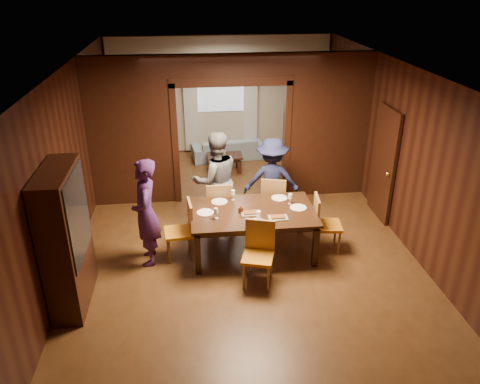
{
  "coord_description": "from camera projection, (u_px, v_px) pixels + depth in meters",
  "views": [
    {
      "loc": [
        -0.82,
        -7.12,
        4.23
      ],
      "look_at": [
        -0.06,
        -0.4,
        1.05
      ],
      "focal_mm": 35.0,
      "sensor_mm": 36.0,
      "label": 1
    }
  ],
  "objects": [
    {
      "name": "floor",
      "position": [
        241.0,
        236.0,
        8.28
      ],
      "size": [
        9.0,
        9.0,
        0.0
      ],
      "primitive_type": "plane",
      "color": "#492D14",
      "rests_on": "ground"
    },
    {
      "name": "ceiling",
      "position": [
        241.0,
        70.0,
        7.05
      ],
      "size": [
        5.5,
        9.0,
        0.02
      ],
      "primitive_type": "cube",
      "color": "silver",
      "rests_on": "room_walls"
    },
    {
      "name": "room_walls",
      "position": [
        230.0,
        123.0,
        9.34
      ],
      "size": [
        5.52,
        9.01,
        2.9
      ],
      "color": "black",
      "rests_on": "floor"
    },
    {
      "name": "person_purple",
      "position": [
        146.0,
        213.0,
        7.21
      ],
      "size": [
        0.45,
        0.66,
        1.74
      ],
      "primitive_type": "imported",
      "rotation": [
        0.0,
        0.0,
        -1.51
      ],
      "color": "#411E57",
      "rests_on": "floor"
    },
    {
      "name": "person_grey",
      "position": [
        216.0,
        180.0,
        8.28
      ],
      "size": [
        1.0,
        0.86,
        1.78
      ],
      "primitive_type": "imported",
      "rotation": [
        0.0,
        0.0,
        3.37
      ],
      "color": "#5C5D64",
      "rests_on": "floor"
    },
    {
      "name": "person_navy",
      "position": [
        272.0,
        180.0,
        8.53
      ],
      "size": [
        1.1,
        0.73,
        1.59
      ],
      "primitive_type": "imported",
      "rotation": [
        0.0,
        0.0,
        3.0
      ],
      "color": "#181B3C",
      "rests_on": "floor"
    },
    {
      "name": "sofa",
      "position": [
        228.0,
        148.0,
        11.65
      ],
      "size": [
        1.83,
        0.89,
        0.52
      ],
      "primitive_type": "imported",
      "rotation": [
        0.0,
        0.0,
        3.26
      ],
      "color": "#86A0AF",
      "rests_on": "floor"
    },
    {
      "name": "serving_bowl",
      "position": [
        258.0,
        204.0,
        7.64
      ],
      "size": [
        0.28,
        0.28,
        0.07
      ],
      "primitive_type": "imported",
      "color": "black",
      "rests_on": "dining_table"
    },
    {
      "name": "dining_table",
      "position": [
        253.0,
        231.0,
        7.67
      ],
      "size": [
        1.99,
        1.24,
        0.76
      ],
      "primitive_type": "cube",
      "color": "black",
      "rests_on": "floor"
    },
    {
      "name": "coffee_table",
      "position": [
        225.0,
        163.0,
        10.9
      ],
      "size": [
        0.8,
        0.5,
        0.4
      ],
      "primitive_type": "cube",
      "color": "black",
      "rests_on": "floor"
    },
    {
      "name": "chair_left",
      "position": [
        178.0,
        230.0,
        7.49
      ],
      "size": [
        0.48,
        0.48,
        0.97
      ],
      "primitive_type": null,
      "rotation": [
        0.0,
        0.0,
        -1.47
      ],
      "color": "orange",
      "rests_on": "floor"
    },
    {
      "name": "chair_right",
      "position": [
        328.0,
        224.0,
        7.69
      ],
      "size": [
        0.49,
        0.49,
        0.97
      ],
      "primitive_type": null,
      "rotation": [
        0.0,
        0.0,
        1.45
      ],
      "color": "orange",
      "rests_on": "floor"
    },
    {
      "name": "chair_far_l",
      "position": [
        219.0,
        206.0,
        8.28
      ],
      "size": [
        0.45,
        0.45,
        0.97
      ],
      "primitive_type": null,
      "rotation": [
        0.0,
        0.0,
        3.12
      ],
      "color": "#C97312",
      "rests_on": "floor"
    },
    {
      "name": "chair_far_r",
      "position": [
        274.0,
        200.0,
        8.5
      ],
      "size": [
        0.54,
        0.54,
        0.97
      ],
      "primitive_type": null,
      "rotation": [
        0.0,
        0.0,
        2.89
      ],
      "color": "red",
      "rests_on": "floor"
    },
    {
      "name": "chair_near",
      "position": [
        258.0,
        255.0,
        6.83
      ],
      "size": [
        0.55,
        0.55,
        0.97
      ],
      "primitive_type": null,
      "rotation": [
        0.0,
        0.0,
        -0.29
      ],
      "color": "#C97112",
      "rests_on": "floor"
    },
    {
      "name": "hutch",
      "position": [
        66.0,
        239.0,
        6.25
      ],
      "size": [
        0.4,
        1.2,
        2.0
      ],
      "primitive_type": "cube",
      "color": "black",
      "rests_on": "floor"
    },
    {
      "name": "door_right",
      "position": [
        384.0,
        164.0,
        8.56
      ],
      "size": [
        0.06,
        0.9,
        2.1
      ],
      "primitive_type": "cube",
      "color": "black",
      "rests_on": "floor"
    },
    {
      "name": "window_far",
      "position": [
        220.0,
        85.0,
        11.55
      ],
      "size": [
        1.2,
        0.03,
        1.3
      ],
      "primitive_type": "cube",
      "color": "silver",
      "rests_on": "back_wall"
    },
    {
      "name": "curtain_left",
      "position": [
        191.0,
        104.0,
        11.63
      ],
      "size": [
        0.35,
        0.06,
        2.4
      ],
      "primitive_type": "cube",
      "color": "white",
      "rests_on": "back_wall"
    },
    {
      "name": "curtain_right",
      "position": [
        250.0,
        103.0,
        11.78
      ],
      "size": [
        0.35,
        0.06,
        2.4
      ],
      "primitive_type": "cube",
      "color": "white",
      "rests_on": "back_wall"
    },
    {
      "name": "plate_left",
      "position": [
        205.0,
        213.0,
        7.44
      ],
      "size": [
        0.27,
        0.27,
        0.01
      ],
      "primitive_type": "cylinder",
      "color": "silver",
      "rests_on": "dining_table"
    },
    {
      "name": "plate_far_l",
      "position": [
        219.0,
        202.0,
        7.79
      ],
      "size": [
        0.27,
        0.27,
        0.01
      ],
      "primitive_type": "cylinder",
      "color": "silver",
      "rests_on": "dining_table"
    },
    {
      "name": "plate_far_r",
      "position": [
        279.0,
        198.0,
        7.92
      ],
      "size": [
        0.27,
        0.27,
        0.01
      ],
      "primitive_type": "cylinder",
      "color": "silver",
      "rests_on": "dining_table"
    },
    {
      "name": "plate_right",
      "position": [
        298.0,
        208.0,
        7.6
      ],
      "size": [
        0.27,
        0.27,
        0.01
      ],
      "primitive_type": "cylinder",
      "color": "white",
      "rests_on": "dining_table"
    },
    {
      "name": "plate_near",
      "position": [
        257.0,
        222.0,
        7.15
      ],
      "size": [
        0.27,
        0.27,
        0.01
      ],
      "primitive_type": "cylinder",
      "color": "white",
      "rests_on": "dining_table"
    },
    {
      "name": "platter_a",
      "position": [
        251.0,
        213.0,
        7.41
      ],
      "size": [
        0.3,
        0.2,
        0.04
      ],
      "primitive_type": "cube",
      "color": "gray",
      "rests_on": "dining_table"
    },
    {
      "name": "platter_b",
      "position": [
        278.0,
        217.0,
        7.28
      ],
      "size": [
        0.3,
        0.2,
        0.04
      ],
      "primitive_type": "cube",
      "color": "gray",
      "rests_on": "dining_table"
    },
    {
      "name": "wineglass_left",
      "position": [
        216.0,
        213.0,
        7.24
      ],
      "size": [
        0.08,
        0.08,
        0.18
      ],
      "primitive_type": null,
      "color": "silver",
      "rests_on": "dining_table"
    },
    {
      "name": "wineglass_far",
      "position": [
        233.0,
        195.0,
        7.83
      ],
      "size": [
        0.08,
        0.08,
        0.18
      ],
      "primitive_type": null,
      "color": "silver",
      "rests_on": "dining_table"
    },
    {
      "name": "wineglass_right",
      "position": [
        290.0,
        199.0,
        7.7
      ],
      "size": [
        0.08,
        0.08,
        0.18
      ],
      "primitive_type": null,
      "color": "silver",
      "rests_on": "dining_table"
    },
    {
      "name": "tumbler",
      "position": [
        259.0,
        215.0,
        7.22
      ],
      "size": [
        0.07,
        0.07,
        0.14
      ],
      "primitive_type": "cylinder",
      "color": "white",
      "rests_on": "dining_table"
    },
    {
      "name": "condiment_jar",
      "position": [
        241.0,
        209.0,
        7.44
      ],
      "size": [
        0.08,
        0.08,
        0.11
      ],
      "primitive_type": null,
      "color": "#4D2712",
      "rests_on": "dining_table"
    }
  ]
}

